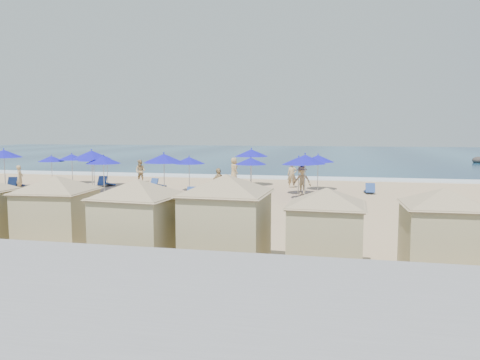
{
  "coord_description": "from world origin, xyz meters",
  "views": [
    {
      "loc": [
        7.92,
        -21.83,
        3.78
      ],
      "look_at": [
        2.54,
        3.0,
        1.11
      ],
      "focal_mm": 35.0,
      "sensor_mm": 36.0,
      "label": 1
    }
  ],
  "objects_px": {
    "umbrella_8": "(251,161)",
    "umbrella_12": "(92,155)",
    "beachgoer_0": "(20,178)",
    "beachgoer_2": "(219,184)",
    "beachgoer_1": "(140,171)",
    "beachgoer_5": "(292,175)",
    "umbrella_3": "(103,160)",
    "umbrella_6": "(164,158)",
    "beachgoer_3": "(302,181)",
    "umbrella_5": "(189,160)",
    "umbrella_10": "(299,161)",
    "cabana_2": "(138,212)",
    "beachgoer_4": "(234,169)",
    "cabana_3": "(226,210)",
    "trash_bin": "(253,212)",
    "umbrella_7": "(251,153)",
    "cabana_5": "(443,222)",
    "umbrella_13": "(94,157)",
    "umbrella_4": "(107,160)",
    "cabana_4": "(326,220)",
    "umbrella_2": "(72,157)",
    "cabana_1": "(57,205)",
    "umbrella_1": "(4,154)",
    "umbrella_11": "(305,159)",
    "umbrella_0": "(51,159)",
    "umbrella_9": "(318,159)"
  },
  "relations": [
    {
      "from": "umbrella_8",
      "to": "umbrella_12",
      "type": "height_order",
      "value": "umbrella_12"
    },
    {
      "from": "beachgoer_0",
      "to": "beachgoer_2",
      "type": "distance_m",
      "value": 13.68
    },
    {
      "from": "beachgoer_0",
      "to": "beachgoer_2",
      "type": "bearing_deg",
      "value": -116.57
    },
    {
      "from": "beachgoer_1",
      "to": "beachgoer_5",
      "type": "height_order",
      "value": "beachgoer_5"
    },
    {
      "from": "umbrella_3",
      "to": "umbrella_6",
      "type": "distance_m",
      "value": 4.32
    },
    {
      "from": "beachgoer_2",
      "to": "beachgoer_3",
      "type": "distance_m",
      "value": 5.22
    },
    {
      "from": "umbrella_5",
      "to": "umbrella_10",
      "type": "distance_m",
      "value": 6.85
    },
    {
      "from": "umbrella_3",
      "to": "cabana_2",
      "type": "bearing_deg",
      "value": -58.32
    },
    {
      "from": "umbrella_8",
      "to": "umbrella_10",
      "type": "relative_size",
      "value": 0.96
    },
    {
      "from": "beachgoer_1",
      "to": "beachgoer_4",
      "type": "height_order",
      "value": "beachgoer_4"
    },
    {
      "from": "umbrella_10",
      "to": "cabana_3",
      "type": "bearing_deg",
      "value": -92.06
    },
    {
      "from": "beachgoer_5",
      "to": "umbrella_3",
      "type": "bearing_deg",
      "value": -163.12
    },
    {
      "from": "trash_bin",
      "to": "beachgoer_1",
      "type": "distance_m",
      "value": 16.95
    },
    {
      "from": "umbrella_7",
      "to": "umbrella_10",
      "type": "bearing_deg",
      "value": -47.3
    },
    {
      "from": "cabana_2",
      "to": "umbrella_8",
      "type": "xyz_separation_m",
      "value": [
        0.01,
        16.42,
        0.38
      ]
    },
    {
      "from": "cabana_3",
      "to": "beachgoer_4",
      "type": "height_order",
      "value": "cabana_3"
    },
    {
      "from": "trash_bin",
      "to": "umbrella_5",
      "type": "bearing_deg",
      "value": 123.04
    },
    {
      "from": "cabana_5",
      "to": "umbrella_10",
      "type": "relative_size",
      "value": 1.78
    },
    {
      "from": "umbrella_5",
      "to": "cabana_3",
      "type": "bearing_deg",
      "value": -68.2
    },
    {
      "from": "umbrella_13",
      "to": "beachgoer_5",
      "type": "bearing_deg",
      "value": 13.05
    },
    {
      "from": "trash_bin",
      "to": "umbrella_5",
      "type": "relative_size",
      "value": 0.32
    },
    {
      "from": "cabana_2",
      "to": "umbrella_7",
      "type": "relative_size",
      "value": 1.64
    },
    {
      "from": "umbrella_3",
      "to": "umbrella_12",
      "type": "height_order",
      "value": "umbrella_12"
    },
    {
      "from": "umbrella_8",
      "to": "umbrella_10",
      "type": "xyz_separation_m",
      "value": [
        3.0,
        -0.52,
        0.08
      ]
    },
    {
      "from": "umbrella_4",
      "to": "beachgoer_2",
      "type": "relative_size",
      "value": 1.15
    },
    {
      "from": "umbrella_6",
      "to": "beachgoer_2",
      "type": "xyz_separation_m",
      "value": [
        3.16,
        0.03,
        -1.38
      ]
    },
    {
      "from": "cabana_4",
      "to": "umbrella_4",
      "type": "distance_m",
      "value": 23.21
    },
    {
      "from": "umbrella_6",
      "to": "beachgoer_4",
      "type": "relative_size",
      "value": 1.47
    },
    {
      "from": "beachgoer_1",
      "to": "beachgoer_4",
      "type": "distance_m",
      "value": 6.97
    },
    {
      "from": "umbrella_2",
      "to": "umbrella_6",
      "type": "relative_size",
      "value": 0.85
    },
    {
      "from": "cabana_1",
      "to": "umbrella_1",
      "type": "height_order",
      "value": "cabana_1"
    },
    {
      "from": "umbrella_11",
      "to": "beachgoer_0",
      "type": "height_order",
      "value": "umbrella_11"
    },
    {
      "from": "cabana_4",
      "to": "umbrella_4",
      "type": "bearing_deg",
      "value": 131.75
    },
    {
      "from": "umbrella_0",
      "to": "beachgoer_5",
      "type": "bearing_deg",
      "value": 4.68
    },
    {
      "from": "umbrella_2",
      "to": "umbrella_3",
      "type": "bearing_deg",
      "value": -42.63
    },
    {
      "from": "umbrella_7",
      "to": "beachgoer_1",
      "type": "bearing_deg",
      "value": 177.24
    },
    {
      "from": "umbrella_7",
      "to": "umbrella_6",
      "type": "bearing_deg",
      "value": -117.4
    },
    {
      "from": "trash_bin",
      "to": "umbrella_6",
      "type": "distance_m",
      "value": 8.47
    },
    {
      "from": "umbrella_7",
      "to": "umbrella_10",
      "type": "relative_size",
      "value": 1.13
    },
    {
      "from": "umbrella_10",
      "to": "beachgoer_4",
      "type": "distance_m",
      "value": 8.8
    },
    {
      "from": "cabana_4",
      "to": "beachgoer_2",
      "type": "bearing_deg",
      "value": 116.45
    },
    {
      "from": "cabana_1",
      "to": "umbrella_9",
      "type": "height_order",
      "value": "cabana_1"
    },
    {
      "from": "beachgoer_1",
      "to": "umbrella_12",
      "type": "bearing_deg",
      "value": -89.63
    },
    {
      "from": "umbrella_7",
      "to": "umbrella_13",
      "type": "relative_size",
      "value": 1.11
    },
    {
      "from": "cabana_2",
      "to": "umbrella_1",
      "type": "xyz_separation_m",
      "value": [
        -16.23,
        14.86,
        0.74
      ]
    },
    {
      "from": "umbrella_1",
      "to": "umbrella_13",
      "type": "height_order",
      "value": "umbrella_1"
    },
    {
      "from": "cabana_2",
      "to": "beachgoer_1",
      "type": "distance_m",
      "value": 22.14
    },
    {
      "from": "umbrella_8",
      "to": "beachgoer_5",
      "type": "bearing_deg",
      "value": 50.16
    },
    {
      "from": "cabana_4",
      "to": "umbrella_0",
      "type": "bearing_deg",
      "value": 138.72
    },
    {
      "from": "umbrella_1",
      "to": "umbrella_0",
      "type": "bearing_deg",
      "value": 62.39
    }
  ]
}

